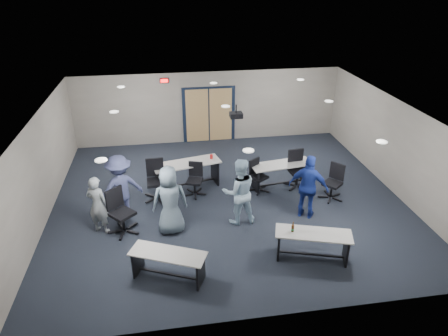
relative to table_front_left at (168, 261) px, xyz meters
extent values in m
plane|color=black|center=(1.82, 3.09, -0.46)|extent=(10.00, 10.00, 0.00)
cube|color=gray|center=(1.82, 7.59, 0.89)|extent=(10.00, 0.04, 2.70)
cube|color=gray|center=(1.82, -1.41, 0.89)|extent=(10.00, 0.04, 2.70)
cube|color=gray|center=(-3.18, 3.09, 0.89)|extent=(0.04, 9.00, 2.70)
cube|color=gray|center=(6.82, 3.09, 0.89)|extent=(0.04, 9.00, 2.70)
cube|color=silver|center=(1.82, 3.09, 2.24)|extent=(10.00, 9.00, 0.04)
cube|color=black|center=(1.82, 7.56, 0.59)|extent=(2.00, 0.06, 2.20)
cube|color=#AF8250|center=(1.37, 7.54, 0.59)|extent=(0.85, 0.04, 2.05)
cube|color=#AF8250|center=(2.27, 7.54, 0.59)|extent=(0.85, 0.04, 2.05)
cube|color=black|center=(0.22, 7.54, 1.99)|extent=(0.32, 0.05, 0.18)
cube|color=#FF0C0C|center=(0.22, 7.51, 1.99)|extent=(0.26, 0.02, 0.12)
cylinder|color=black|center=(2.12, 3.59, 2.12)|extent=(0.04, 0.04, 0.24)
cube|color=black|center=(2.12, 3.59, 1.94)|extent=(0.35, 0.30, 0.14)
cylinder|color=black|center=(2.12, 3.44, 1.94)|extent=(0.08, 0.03, 0.08)
cube|color=#A5A29C|center=(0.00, 0.00, 0.20)|extent=(1.72, 1.17, 0.03)
cube|color=black|center=(-0.67, 0.30, -0.14)|extent=(0.25, 0.48, 0.64)
cube|color=black|center=(0.67, -0.30, -0.14)|extent=(0.25, 0.48, 0.64)
cube|color=black|center=(0.00, 0.00, -0.36)|extent=(1.35, 0.64, 0.04)
cube|color=#A5A29C|center=(3.30, 0.16, 0.23)|extent=(1.81, 1.06, 0.03)
cube|color=black|center=(2.57, 0.38, -0.12)|extent=(0.20, 0.52, 0.67)
cube|color=black|center=(4.03, -0.07, -0.12)|extent=(0.20, 0.52, 0.67)
cube|color=black|center=(3.30, 0.16, -0.36)|extent=(1.47, 0.50, 0.04)
cube|color=#A5A29C|center=(0.70, 3.99, 0.36)|extent=(2.14, 1.12, 0.03)
cube|color=black|center=(-0.18, 3.78, -0.06)|extent=(0.19, 0.62, 0.79)
cube|color=black|center=(1.59, 4.19, -0.06)|extent=(0.19, 0.62, 0.79)
cube|color=black|center=(0.70, 3.99, -0.34)|extent=(1.78, 0.46, 0.05)
cylinder|color=red|center=(1.48, 4.16, 0.44)|extent=(0.09, 0.09, 0.14)
cube|color=#A5A29C|center=(3.55, 3.59, 0.29)|extent=(1.95, 0.88, 0.03)
cube|color=black|center=(2.72, 3.48, -0.09)|extent=(0.13, 0.58, 0.73)
cube|color=black|center=(4.38, 3.71, -0.09)|extent=(0.13, 0.58, 0.73)
cube|color=black|center=(3.55, 3.59, -0.35)|extent=(1.67, 0.28, 0.04)
imported|color=#8F979C|center=(-1.66, 2.02, 0.33)|extent=(0.68, 0.58, 1.58)
imported|color=slate|center=(0.12, 1.74, 0.46)|extent=(0.94, 0.66, 1.83)
imported|color=#ACCDE4|center=(1.91, 1.89, 0.46)|extent=(0.92, 0.73, 1.83)
imported|color=navy|center=(3.77, 1.86, 0.45)|extent=(1.13, 0.94, 1.80)
imported|color=#3E4571|center=(-1.13, 2.59, 0.46)|extent=(1.35, 1.05, 1.83)
camera|label=1|loc=(0.13, -6.85, 5.65)|focal=32.00mm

